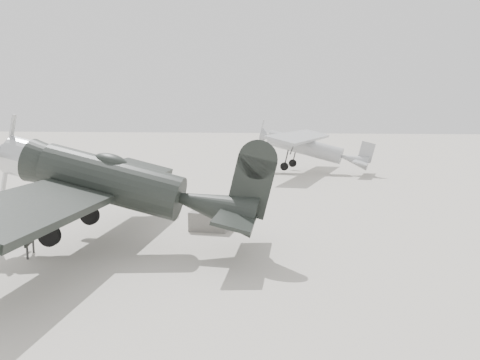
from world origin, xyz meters
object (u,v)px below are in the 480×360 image
object	(u,v)px
sign_board	(29,228)
lowwing_monoplane	(125,186)
highwing_monoplane	(309,144)
equipment_block	(210,221)

from	to	relation	value
sign_board	lowwing_monoplane	bearing A→B (deg)	3.97
highwing_monoplane	sign_board	xyz separation A→B (m)	(-8.70, -21.22, -1.20)
highwing_monoplane	equipment_block	xyz separation A→B (m)	(-3.88, -17.35, -1.72)
highwing_monoplane	sign_board	bearing A→B (deg)	-98.73
equipment_block	sign_board	size ratio (longest dim) A/B	0.97
highwing_monoplane	sign_board	size ratio (longest dim) A/B	8.04
lowwing_monoplane	sign_board	size ratio (longest dim) A/B	8.28
equipment_block	highwing_monoplane	bearing A→B (deg)	77.40
highwing_monoplane	sign_board	world-z (taller)	highwing_monoplane
equipment_block	sign_board	bearing A→B (deg)	-141.24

